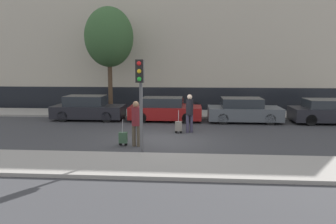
{
  "coord_description": "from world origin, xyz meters",
  "views": [
    {
      "loc": [
        1.31,
        -13.78,
        3.28
      ],
      "look_at": [
        0.15,
        1.8,
        0.95
      ],
      "focal_mm": 35.0,
      "sensor_mm": 36.0,
      "label": 1
    }
  ],
  "objects_px": {
    "pedestrian_left": "(136,121)",
    "parked_bicycle": "(186,107)",
    "parked_car_2": "(243,111)",
    "traffic_light": "(140,87)",
    "bare_tree_near_crossing": "(109,37)",
    "parked_car_1": "(165,110)",
    "parked_car_0": "(88,109)",
    "pedestrian_right": "(190,111)",
    "parked_car_3": "(329,112)",
    "trolley_left": "(123,138)",
    "trolley_right": "(179,126)"
  },
  "relations": [
    {
      "from": "pedestrian_left",
      "to": "parked_bicycle",
      "type": "height_order",
      "value": "pedestrian_left"
    },
    {
      "from": "parked_car_1",
      "to": "trolley_left",
      "type": "xyz_separation_m",
      "value": [
        -1.18,
        -5.88,
        -0.31
      ]
    },
    {
      "from": "trolley_right",
      "to": "pedestrian_left",
      "type": "bearing_deg",
      "value": -121.05
    },
    {
      "from": "trolley_left",
      "to": "pedestrian_right",
      "type": "distance_m",
      "value": 3.87
    },
    {
      "from": "pedestrian_left",
      "to": "bare_tree_near_crossing",
      "type": "height_order",
      "value": "bare_tree_near_crossing"
    },
    {
      "from": "trolley_right",
      "to": "trolley_left",
      "type": "bearing_deg",
      "value": -129.77
    },
    {
      "from": "parked_car_1",
      "to": "pedestrian_left",
      "type": "xyz_separation_m",
      "value": [
        -0.63,
        -5.95,
        0.4
      ]
    },
    {
      "from": "traffic_light",
      "to": "parked_bicycle",
      "type": "height_order",
      "value": "traffic_light"
    },
    {
      "from": "trolley_left",
      "to": "trolley_right",
      "type": "height_order",
      "value": "trolley_right"
    },
    {
      "from": "parked_car_3",
      "to": "bare_tree_near_crossing",
      "type": "height_order",
      "value": "bare_tree_near_crossing"
    },
    {
      "from": "parked_car_3",
      "to": "traffic_light",
      "type": "height_order",
      "value": "traffic_light"
    },
    {
      "from": "trolley_left",
      "to": "trolley_right",
      "type": "distance_m",
      "value": 3.31
    },
    {
      "from": "pedestrian_left",
      "to": "parked_bicycle",
      "type": "bearing_deg",
      "value": 84.82
    },
    {
      "from": "pedestrian_left",
      "to": "traffic_light",
      "type": "height_order",
      "value": "traffic_light"
    },
    {
      "from": "trolley_left",
      "to": "bare_tree_near_crossing",
      "type": "bearing_deg",
      "value": 107.39
    },
    {
      "from": "pedestrian_left",
      "to": "parked_car_0",
      "type": "bearing_deg",
      "value": 130.01
    },
    {
      "from": "pedestrian_right",
      "to": "traffic_light",
      "type": "height_order",
      "value": "traffic_light"
    },
    {
      "from": "parked_bicycle",
      "to": "trolley_left",
      "type": "bearing_deg",
      "value": -105.67
    },
    {
      "from": "parked_car_2",
      "to": "parked_car_3",
      "type": "relative_size",
      "value": 0.99
    },
    {
      "from": "pedestrian_left",
      "to": "trolley_left",
      "type": "distance_m",
      "value": 0.9
    },
    {
      "from": "parked_car_1",
      "to": "parked_car_3",
      "type": "xyz_separation_m",
      "value": [
        9.1,
        -0.05,
        -0.01
      ]
    },
    {
      "from": "parked_car_0",
      "to": "parked_car_3",
      "type": "relative_size",
      "value": 1.01
    },
    {
      "from": "parked_car_2",
      "to": "traffic_light",
      "type": "distance_m",
      "value": 8.67
    },
    {
      "from": "pedestrian_left",
      "to": "pedestrian_right",
      "type": "height_order",
      "value": "pedestrian_right"
    },
    {
      "from": "parked_car_0",
      "to": "pedestrian_right",
      "type": "relative_size",
      "value": 2.24
    },
    {
      "from": "parked_car_2",
      "to": "pedestrian_left",
      "type": "height_order",
      "value": "pedestrian_left"
    },
    {
      "from": "trolley_left",
      "to": "trolley_right",
      "type": "xyz_separation_m",
      "value": [
        2.12,
        2.54,
        0.0
      ]
    },
    {
      "from": "pedestrian_left",
      "to": "pedestrian_right",
      "type": "xyz_separation_m",
      "value": [
        2.08,
        2.81,
        0.01
      ]
    },
    {
      "from": "parked_car_0",
      "to": "pedestrian_right",
      "type": "distance_m",
      "value": 6.74
    },
    {
      "from": "trolley_right",
      "to": "bare_tree_near_crossing",
      "type": "relative_size",
      "value": 0.16
    },
    {
      "from": "parked_car_0",
      "to": "parked_car_1",
      "type": "bearing_deg",
      "value": 0.15
    },
    {
      "from": "parked_car_2",
      "to": "traffic_light",
      "type": "relative_size",
      "value": 1.18
    },
    {
      "from": "parked_car_2",
      "to": "parked_car_3",
      "type": "distance_m",
      "value": 4.64
    },
    {
      "from": "pedestrian_left",
      "to": "parked_bicycle",
      "type": "relative_size",
      "value": 1.02
    },
    {
      "from": "trolley_right",
      "to": "parked_car_2",
      "type": "bearing_deg",
      "value": 42.94
    },
    {
      "from": "parked_car_2",
      "to": "trolley_left",
      "type": "relative_size",
      "value": 3.71
    },
    {
      "from": "bare_tree_near_crossing",
      "to": "trolley_left",
      "type": "bearing_deg",
      "value": -72.61
    },
    {
      "from": "trolley_right",
      "to": "bare_tree_near_crossing",
      "type": "xyz_separation_m",
      "value": [
        -4.62,
        5.44,
        4.55
      ]
    },
    {
      "from": "bare_tree_near_crossing",
      "to": "trolley_right",
      "type": "bearing_deg",
      "value": -49.68
    },
    {
      "from": "parked_car_3",
      "to": "trolley_right",
      "type": "height_order",
      "value": "parked_car_3"
    },
    {
      "from": "trolley_right",
      "to": "traffic_light",
      "type": "xyz_separation_m",
      "value": [
        -1.2,
        -3.78,
        2.11
      ]
    },
    {
      "from": "bare_tree_near_crossing",
      "to": "traffic_light",
      "type": "bearing_deg",
      "value": -69.63
    },
    {
      "from": "parked_car_1",
      "to": "trolley_left",
      "type": "distance_m",
      "value": 6.01
    },
    {
      "from": "parked_car_1",
      "to": "parked_bicycle",
      "type": "xyz_separation_m",
      "value": [
        1.16,
        2.43,
        -0.15
      ]
    },
    {
      "from": "pedestrian_right",
      "to": "traffic_light",
      "type": "xyz_separation_m",
      "value": [
        -1.71,
        -3.98,
        1.4
      ]
    },
    {
      "from": "parked_bicycle",
      "to": "parked_car_2",
      "type": "bearing_deg",
      "value": -37.16
    },
    {
      "from": "parked_car_0",
      "to": "trolley_right",
      "type": "distance_m",
      "value": 6.39
    },
    {
      "from": "parked_car_1",
      "to": "parked_car_3",
      "type": "bearing_deg",
      "value": -0.31
    },
    {
      "from": "trolley_right",
      "to": "parked_bicycle",
      "type": "distance_m",
      "value": 5.78
    },
    {
      "from": "pedestrian_left",
      "to": "parked_car_1",
      "type": "bearing_deg",
      "value": 90.81
    }
  ]
}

